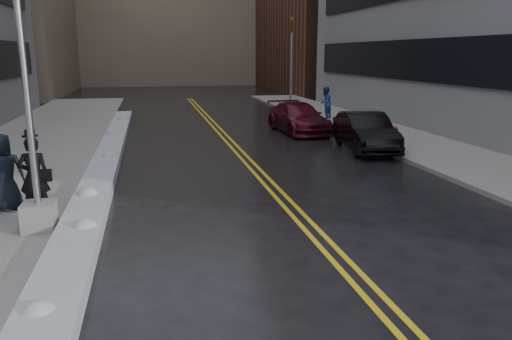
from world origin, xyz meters
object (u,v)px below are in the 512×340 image
car_maroon (298,118)px  traffic_signal (291,60)px  pedestrian_fedora (34,177)px  pedestrian_east (325,103)px  fire_hydrant (395,134)px  car_black (365,132)px  pedestrian_c (4,172)px  lamppost (29,118)px

car_maroon → traffic_signal: bearing=72.8°
pedestrian_fedora → pedestrian_east: (12.53, 15.38, -0.01)m
fire_hydrant → traffic_signal: 14.30m
pedestrian_east → fire_hydrant: bearing=47.7°
fire_hydrant → car_black: size_ratio=0.16×
pedestrian_c → car_black: 13.26m
lamppost → traffic_signal: lamppost is taller
traffic_signal → car_black: (-1.00, -14.40, -2.64)m
fire_hydrant → pedestrian_east: size_ratio=0.40×
fire_hydrant → pedestrian_c: 14.79m
lamppost → traffic_signal: size_ratio=1.27×
pedestrian_fedora → car_black: bearing=-147.9°
lamppost → pedestrian_c: bearing=122.5°
pedestrian_c → car_maroon: size_ratio=0.37×
fire_hydrant → pedestrian_c: pedestrian_c is taller
traffic_signal → car_maroon: size_ratio=1.21×
pedestrian_east → car_maroon: 4.63m
fire_hydrant → pedestrian_east: bearing=90.1°
fire_hydrant → car_black: car_black is taller
lamppost → car_maroon: lamppost is taller
car_black → lamppost: bearing=-137.5°
lamppost → traffic_signal: 24.98m
pedestrian_fedora → car_black: 12.85m
pedestrian_c → car_black: size_ratio=0.40×
pedestrian_c → lamppost: bearing=106.9°
pedestrian_east → car_maroon: size_ratio=0.37×
car_black → car_maroon: size_ratio=0.93×
car_maroon → fire_hydrant: bearing=-63.4°
pedestrian_fedora → pedestrian_east: pedestrian_fedora is taller
car_black → traffic_signal: bearing=93.4°
pedestrian_east → car_black: pedestrian_east is taller
pedestrian_c → pedestrian_east: 19.91m
pedestrian_fedora → car_black: size_ratio=0.40×
fire_hydrant → car_black: 1.57m
pedestrian_fedora → pedestrian_c: 0.97m
traffic_signal → car_black: traffic_signal is taller
lamppost → fire_hydrant: 14.81m
lamppost → traffic_signal: bearing=61.8°
pedestrian_fedora → pedestrian_c: same height
traffic_signal → car_maroon: 9.93m
fire_hydrant → traffic_signal: traffic_signal is taller
lamppost → car_black: lamppost is taller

